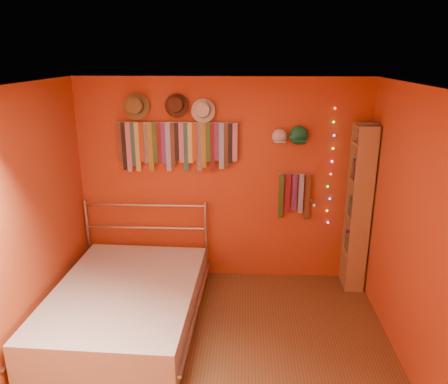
% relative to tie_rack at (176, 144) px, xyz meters
% --- Properties ---
extents(ground, '(3.50, 3.50, 0.00)m').
position_rel_tie_rack_xyz_m(ground, '(0.54, -1.68, -1.73)').
color(ground, brown).
rests_on(ground, ground).
extents(back_wall, '(3.50, 0.02, 2.50)m').
position_rel_tie_rack_xyz_m(back_wall, '(0.54, 0.07, -0.48)').
color(back_wall, '#A4421A').
rests_on(back_wall, ground).
extents(right_wall, '(0.02, 3.50, 2.50)m').
position_rel_tie_rack_xyz_m(right_wall, '(2.29, -1.68, -0.48)').
color(right_wall, '#A4421A').
rests_on(right_wall, ground).
extents(left_wall, '(0.02, 3.50, 2.50)m').
position_rel_tie_rack_xyz_m(left_wall, '(-1.21, -1.68, -0.48)').
color(left_wall, '#A4421A').
rests_on(left_wall, ground).
extents(ceiling, '(3.50, 3.50, 0.02)m').
position_rel_tie_rack_xyz_m(ceiling, '(0.54, -1.68, 0.77)').
color(ceiling, white).
rests_on(ceiling, back_wall).
extents(tie_rack, '(1.45, 0.03, 0.60)m').
position_rel_tie_rack_xyz_m(tie_rack, '(0.00, 0.00, 0.00)').
color(tie_rack, '#AEAEB3').
rests_on(tie_rack, back_wall).
extents(small_tie_rack, '(0.40, 0.03, 0.58)m').
position_rel_tie_rack_xyz_m(small_tie_rack, '(1.42, 0.00, -0.59)').
color(small_tie_rack, '#AEAEB3').
rests_on(small_tie_rack, back_wall).
extents(fedora_olive, '(0.31, 0.17, 0.30)m').
position_rel_tie_rack_xyz_m(fedora_olive, '(-0.45, -0.03, 0.44)').
color(fedora_olive, brown).
rests_on(fedora_olive, back_wall).
extents(fedora_brown, '(0.28, 0.15, 0.27)m').
position_rel_tie_rack_xyz_m(fedora_brown, '(0.02, -0.03, 0.46)').
color(fedora_brown, '#432418').
rests_on(fedora_brown, back_wall).
extents(fedora_white, '(0.28, 0.15, 0.27)m').
position_rel_tie_rack_xyz_m(fedora_white, '(0.32, -0.03, 0.40)').
color(fedora_white, beige).
rests_on(fedora_white, back_wall).
extents(cap_white, '(0.18, 0.23, 0.18)m').
position_rel_tie_rack_xyz_m(cap_white, '(1.21, 0.01, 0.10)').
color(cap_white, silver).
rests_on(cap_white, back_wall).
extents(cap_green, '(0.20, 0.25, 0.20)m').
position_rel_tie_rack_xyz_m(cap_green, '(1.43, 0.01, 0.11)').
color(cap_green, '#176944').
rests_on(cap_green, back_wall).
extents(fairy_lights, '(0.06, 0.02, 1.42)m').
position_rel_tie_rack_xyz_m(fairy_lights, '(1.84, 0.03, -0.27)').
color(fairy_lights, '#FF3333').
rests_on(fairy_lights, back_wall).
extents(reading_lamp, '(0.07, 0.29, 0.08)m').
position_rel_tie_rack_xyz_m(reading_lamp, '(1.64, -0.16, -0.68)').
color(reading_lamp, '#AEAEB3').
rests_on(reading_lamp, back_wall).
extents(bookshelf, '(0.25, 0.34, 2.00)m').
position_rel_tie_rack_xyz_m(bookshelf, '(2.20, -0.15, -0.71)').
color(bookshelf, '#986945').
rests_on(bookshelf, ground).
extents(bed, '(1.60, 2.13, 1.02)m').
position_rel_tie_rack_xyz_m(bed, '(-0.41, -1.10, -1.49)').
color(bed, '#AEAEB3').
rests_on(bed, ground).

